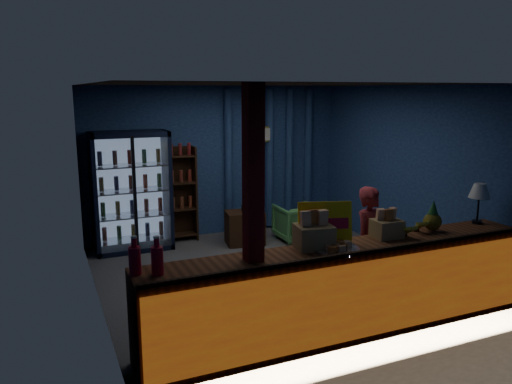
# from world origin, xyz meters

# --- Properties ---
(ground) EXTENTS (4.60, 4.60, 0.00)m
(ground) POSITION_xyz_m (0.00, 0.00, 0.00)
(ground) COLOR #515154
(ground) RESTS_ON ground
(room_walls) EXTENTS (4.60, 4.60, 4.60)m
(room_walls) POSITION_xyz_m (0.00, 0.00, 1.57)
(room_walls) COLOR navy
(room_walls) RESTS_ON ground
(counter) EXTENTS (4.40, 0.57, 0.99)m
(counter) POSITION_xyz_m (0.00, -1.91, 0.48)
(counter) COLOR brown
(counter) RESTS_ON ground
(support_post) EXTENTS (0.16, 0.16, 2.60)m
(support_post) POSITION_xyz_m (-1.05, -1.90, 1.30)
(support_post) COLOR maroon
(support_post) RESTS_ON ground
(beverage_cooler) EXTENTS (1.20, 0.62, 1.90)m
(beverage_cooler) POSITION_xyz_m (-1.55, 1.92, 0.93)
(beverage_cooler) COLOR black
(beverage_cooler) RESTS_ON ground
(bottle_shelf) EXTENTS (0.50, 0.28, 1.60)m
(bottle_shelf) POSITION_xyz_m (-0.70, 2.06, 0.79)
(bottle_shelf) COLOR #3A2012
(bottle_shelf) RESTS_ON ground
(curtain_folds) EXTENTS (1.74, 0.14, 2.50)m
(curtain_folds) POSITION_xyz_m (1.00, 2.14, 1.30)
(curtain_folds) COLOR navy
(curtain_folds) RESTS_ON room_walls
(framed_picture) EXTENTS (0.36, 0.04, 0.28)m
(framed_picture) POSITION_xyz_m (0.85, 2.10, 1.75)
(framed_picture) COLOR gold
(framed_picture) RESTS_ON room_walls
(shopkeeper) EXTENTS (0.59, 0.48, 1.41)m
(shopkeeper) POSITION_xyz_m (0.74, -1.29, 0.70)
(shopkeeper) COLOR maroon
(shopkeeper) RESTS_ON ground
(green_chair) EXTENTS (0.67, 0.69, 0.61)m
(green_chair) POSITION_xyz_m (1.10, 1.26, 0.31)
(green_chair) COLOR #51A251
(green_chair) RESTS_ON ground
(side_table) EXTENTS (0.67, 0.53, 0.67)m
(side_table) POSITION_xyz_m (0.20, 1.39, 0.28)
(side_table) COLOR #3A2012
(side_table) RESTS_ON ground
(yellow_sign) EXTENTS (0.57, 0.28, 0.45)m
(yellow_sign) POSITION_xyz_m (-0.17, -1.73, 1.18)
(yellow_sign) COLOR yellow
(yellow_sign) RESTS_ON counter
(soda_bottles) EXTENTS (0.29, 0.19, 0.35)m
(soda_bottles) POSITION_xyz_m (-2.05, -1.86, 1.09)
(soda_bottles) COLOR red
(soda_bottles) RESTS_ON counter
(snack_box_left) EXTENTS (0.41, 0.36, 0.39)m
(snack_box_left) POSITION_xyz_m (-0.34, -1.79, 1.09)
(snack_box_left) COLOR #987549
(snack_box_left) RESTS_ON counter
(snack_box_centre) EXTENTS (0.31, 0.26, 0.32)m
(snack_box_centre) POSITION_xyz_m (0.58, -1.79, 1.06)
(snack_box_centre) COLOR #987549
(snack_box_centre) RESTS_ON counter
(pastry_tray) EXTENTS (0.49, 0.49, 0.08)m
(pastry_tray) POSITION_xyz_m (-0.17, -1.96, 0.98)
(pastry_tray) COLOR silver
(pastry_tray) RESTS_ON counter
(banana_bunches) EXTENTS (0.73, 0.29, 0.16)m
(banana_bunches) POSITION_xyz_m (0.79, -1.81, 1.03)
(banana_bunches) COLOR yellow
(banana_bunches) RESTS_ON counter
(table_lamp) EXTENTS (0.25, 0.25, 0.49)m
(table_lamp) POSITION_xyz_m (1.94, -1.76, 1.33)
(table_lamp) COLOR black
(table_lamp) RESTS_ON counter
(pineapple) EXTENTS (0.20, 0.20, 0.35)m
(pineapple) POSITION_xyz_m (1.21, -1.80, 1.10)
(pineapple) COLOR olive
(pineapple) RESTS_ON counter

